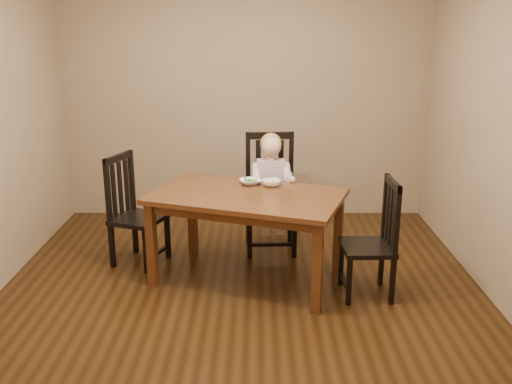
{
  "coord_description": "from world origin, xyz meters",
  "views": [
    {
      "loc": [
        0.13,
        -4.28,
        2.14
      ],
      "look_at": [
        0.12,
        0.25,
        0.78
      ],
      "focal_mm": 40.0,
      "sensor_mm": 36.0,
      "label": 1
    }
  ],
  "objects_px": {
    "bowl_veg": "(271,183)",
    "bowl_peas": "(250,182)",
    "dining_table": "(247,204)",
    "chair_left": "(134,212)",
    "chair_right": "(374,241)",
    "toddler": "(271,181)",
    "chair_child": "(270,195)"
  },
  "relations": [
    {
      "from": "chair_child",
      "to": "toddler",
      "type": "bearing_deg",
      "value": 90.0
    },
    {
      "from": "toddler",
      "to": "bowl_peas",
      "type": "relative_size",
      "value": 3.25
    },
    {
      "from": "chair_left",
      "to": "chair_child",
      "type": "bearing_deg",
      "value": 126.65
    },
    {
      "from": "toddler",
      "to": "bowl_veg",
      "type": "bearing_deg",
      "value": 86.12
    },
    {
      "from": "dining_table",
      "to": "bowl_peas",
      "type": "bearing_deg",
      "value": 85.6
    },
    {
      "from": "chair_left",
      "to": "chair_right",
      "type": "distance_m",
      "value": 2.15
    },
    {
      "from": "toddler",
      "to": "bowl_peas",
      "type": "distance_m",
      "value": 0.44
    },
    {
      "from": "chair_left",
      "to": "toddler",
      "type": "bearing_deg",
      "value": 124.17
    },
    {
      "from": "chair_left",
      "to": "bowl_peas",
      "type": "xyz_separation_m",
      "value": [
        1.06,
        -0.09,
        0.31
      ]
    },
    {
      "from": "chair_right",
      "to": "bowl_peas",
      "type": "relative_size",
      "value": 5.21
    },
    {
      "from": "chair_left",
      "to": "chair_right",
      "type": "bearing_deg",
      "value": 93.49
    },
    {
      "from": "chair_child",
      "to": "bowl_veg",
      "type": "distance_m",
      "value": 0.55
    },
    {
      "from": "chair_right",
      "to": "bowl_peas",
      "type": "distance_m",
      "value": 1.18
    },
    {
      "from": "chair_child",
      "to": "chair_right",
      "type": "relative_size",
      "value": 1.16
    },
    {
      "from": "dining_table",
      "to": "bowl_veg",
      "type": "distance_m",
      "value": 0.33
    },
    {
      "from": "bowl_peas",
      "to": "dining_table",
      "type": "bearing_deg",
      "value": -94.4
    },
    {
      "from": "dining_table",
      "to": "toddler",
      "type": "distance_m",
      "value": 0.7
    },
    {
      "from": "chair_left",
      "to": "bowl_peas",
      "type": "distance_m",
      "value": 1.11
    },
    {
      "from": "chair_left",
      "to": "toddler",
      "type": "height_order",
      "value": "chair_left"
    },
    {
      "from": "chair_child",
      "to": "toddler",
      "type": "height_order",
      "value": "chair_child"
    },
    {
      "from": "bowl_veg",
      "to": "bowl_peas",
      "type": "bearing_deg",
      "value": 165.1
    },
    {
      "from": "dining_table",
      "to": "bowl_peas",
      "type": "relative_size",
      "value": 9.49
    },
    {
      "from": "dining_table",
      "to": "bowl_peas",
      "type": "height_order",
      "value": "bowl_peas"
    },
    {
      "from": "dining_table",
      "to": "chair_child",
      "type": "xyz_separation_m",
      "value": [
        0.21,
        0.72,
        -0.14
      ]
    },
    {
      "from": "chair_right",
      "to": "toddler",
      "type": "height_order",
      "value": "toddler"
    },
    {
      "from": "chair_child",
      "to": "toddler",
      "type": "distance_m",
      "value": 0.17
    },
    {
      "from": "toddler",
      "to": "bowl_veg",
      "type": "relative_size",
      "value": 3.52
    },
    {
      "from": "chair_right",
      "to": "bowl_veg",
      "type": "height_order",
      "value": "chair_right"
    },
    {
      "from": "dining_table",
      "to": "chair_left",
      "type": "relative_size",
      "value": 1.75
    },
    {
      "from": "dining_table",
      "to": "chair_child",
      "type": "distance_m",
      "value": 0.76
    },
    {
      "from": "toddler",
      "to": "bowl_peas",
      "type": "height_order",
      "value": "toddler"
    },
    {
      "from": "chair_child",
      "to": "chair_left",
      "type": "relative_size",
      "value": 1.12
    }
  ]
}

